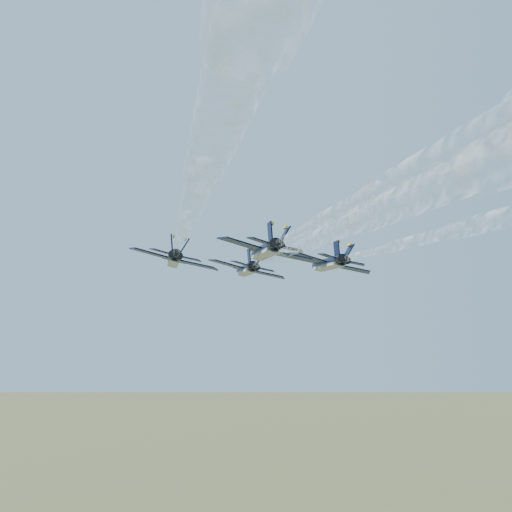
# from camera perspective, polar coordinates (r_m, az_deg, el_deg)

# --- Properties ---
(jet_lead) EXTENTS (13.18, 18.02, 4.67)m
(jet_lead) POSITION_cam_1_polar(r_m,az_deg,el_deg) (99.95, -0.97, -1.35)
(jet_lead) COLOR black
(jet_left) EXTENTS (13.18, 18.02, 4.67)m
(jet_left) POSITION_cam_1_polar(r_m,az_deg,el_deg) (88.36, -8.19, -0.34)
(jet_left) COLOR black
(jet_right) EXTENTS (13.18, 18.02, 4.67)m
(jet_right) POSITION_cam_1_polar(r_m,az_deg,el_deg) (92.92, 7.22, -0.75)
(jet_right) COLOR black
(jet_slot) EXTENTS (13.18, 18.02, 4.67)m
(jet_slot) POSITION_cam_1_polar(r_m,az_deg,el_deg) (78.77, 0.92, 0.55)
(jet_slot) COLOR black
(smoke_trail_lead) EXTENTS (22.85, 81.18, 3.26)m
(smoke_trail_lead) POSITION_cam_1_polar(r_m,az_deg,el_deg) (39.36, 14.23, 10.03)
(smoke_trail_lead) COLOR white
(smoke_trail_left) EXTENTS (22.85, 81.18, 3.26)m
(smoke_trail_left) POSITION_cam_1_polar(r_m,az_deg,el_deg) (26.61, -3.13, 19.06)
(smoke_trail_left) COLOR white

